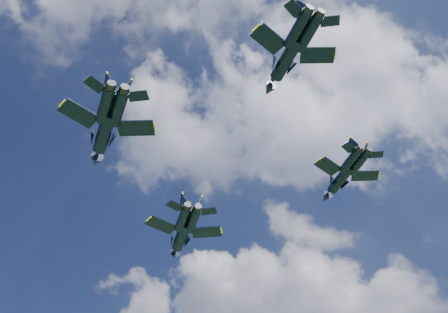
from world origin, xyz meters
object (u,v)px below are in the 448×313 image
at_px(jet_lead, 181,237).
at_px(jet_left, 104,134).
at_px(jet_right, 340,180).
at_px(jet_slot, 285,61).

bearing_deg(jet_lead, jet_left, -124.36).
bearing_deg(jet_right, jet_lead, 128.35).
bearing_deg(jet_slot, jet_lead, 91.19).
distance_m(jet_lead, jet_right, 31.03).
distance_m(jet_lead, jet_left, 29.07).
distance_m(jet_left, jet_slot, 27.93).
bearing_deg(jet_left, jet_slot, -44.22).
height_order(jet_left, jet_right, jet_right).
height_order(jet_lead, jet_slot, jet_slot).
relative_size(jet_lead, jet_slot, 1.20).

